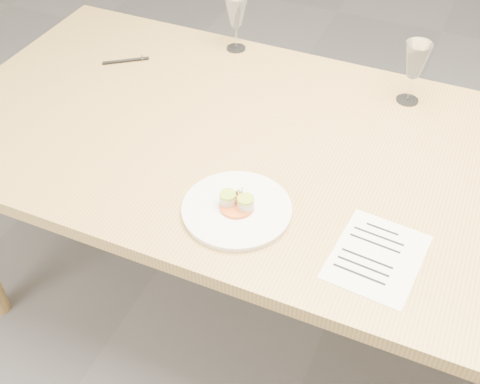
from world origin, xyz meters
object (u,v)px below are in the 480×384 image
at_px(dinner_plate, 237,209).
at_px(recipe_sheet, 377,256).
at_px(dining_table, 349,183).
at_px(wine_glass_0, 236,13).
at_px(wine_glass_1, 416,62).
at_px(ballpoint_pen, 126,61).

relative_size(dinner_plate, recipe_sheet, 1.04).
bearing_deg(dinner_plate, dining_table, 54.11).
bearing_deg(wine_glass_0, wine_glass_1, -7.05).
xyz_separation_m(recipe_sheet, ballpoint_pen, (-0.97, 0.50, 0.00)).
distance_m(dinner_plate, wine_glass_0, 0.80).
bearing_deg(wine_glass_0, dining_table, -39.06).
bearing_deg(ballpoint_pen, recipe_sheet, -63.46).
relative_size(dining_table, ballpoint_pen, 18.46).
height_order(ballpoint_pen, wine_glass_0, wine_glass_0).
height_order(dinner_plate, wine_glass_1, wine_glass_1).
bearing_deg(wine_glass_1, dinner_plate, -113.33).
distance_m(recipe_sheet, wine_glass_0, 1.00).
height_order(recipe_sheet, ballpoint_pen, ballpoint_pen).
bearing_deg(ballpoint_pen, wine_glass_1, -26.76).
xyz_separation_m(dining_table, dinner_plate, (-0.21, -0.29, 0.08)).
height_order(dining_table, ballpoint_pen, ballpoint_pen).
relative_size(ballpoint_pen, wine_glass_0, 0.69).
bearing_deg(wine_glass_0, ballpoint_pen, -142.77).
distance_m(dining_table, recipe_sheet, 0.33).
distance_m(dinner_plate, wine_glass_1, 0.72).
distance_m(dining_table, dinner_plate, 0.37).
height_order(recipe_sheet, wine_glass_1, wine_glass_1).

